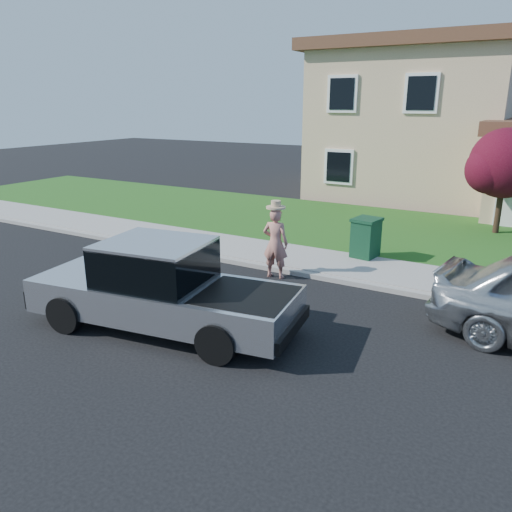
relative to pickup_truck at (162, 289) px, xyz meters
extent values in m
plane|color=black|center=(0.52, 1.28, -0.82)|extent=(80.00, 80.00, 0.00)
cube|color=gray|center=(1.52, 4.18, -0.76)|extent=(40.00, 0.20, 0.12)
cube|color=gray|center=(1.52, 5.28, -0.75)|extent=(40.00, 2.00, 0.15)
cube|color=#1C4D16|center=(1.52, 9.78, -0.77)|extent=(40.00, 7.00, 0.10)
cube|color=tan|center=(0.52, 18.28, 2.38)|extent=(8.00, 9.00, 6.40)
cube|color=#4C2D1E|center=(0.52, 18.28, 5.78)|extent=(8.80, 9.80, 0.50)
cube|color=white|center=(-1.68, 13.73, 3.78)|extent=(1.30, 0.10, 1.50)
cube|color=white|center=(1.52, 13.73, 3.78)|extent=(1.30, 0.10, 1.50)
cube|color=black|center=(-1.68, 13.73, 0.78)|extent=(1.30, 0.10, 1.50)
cylinder|color=black|center=(-1.53, -1.06, -0.46)|extent=(0.76, 0.37, 0.73)
cylinder|color=black|center=(-1.76, 0.60, -0.46)|extent=(0.76, 0.37, 0.73)
cylinder|color=black|center=(1.68, -0.61, -0.46)|extent=(0.76, 0.37, 0.73)
cylinder|color=black|center=(1.44, 1.05, -0.46)|extent=(0.76, 0.37, 0.73)
cube|color=silver|center=(0.02, 0.00, -0.19)|extent=(5.40, 2.53, 0.66)
cube|color=black|center=(-0.11, -0.02, 0.50)|extent=(2.13, 1.95, 0.78)
cube|color=silver|center=(-0.11, -0.02, 0.90)|extent=(2.13, 1.95, 0.07)
cube|color=black|center=(1.74, 0.24, 0.12)|extent=(1.84, 1.76, 0.05)
cube|color=black|center=(-2.58, -0.36, -0.32)|extent=(0.35, 1.73, 0.36)
cube|color=black|center=(2.63, 0.37, -0.36)|extent=(0.35, 1.73, 0.23)
cube|color=black|center=(-0.97, 0.86, 0.41)|extent=(0.14, 0.21, 0.16)
imported|color=tan|center=(0.50, 3.74, 0.08)|extent=(0.70, 0.51, 1.80)
cylinder|color=tan|center=(0.50, 3.74, 1.00)|extent=(0.48, 0.48, 0.05)
cylinder|color=tan|center=(0.50, 3.74, 1.07)|extent=(0.24, 0.24, 0.17)
cylinder|color=black|center=(4.94, 11.12, 0.06)|extent=(0.20, 0.20, 1.56)
sphere|color=#4A0F1E|center=(4.94, 11.12, 1.57)|extent=(2.24, 2.24, 2.24)
sphere|color=#4A0F1E|center=(4.55, 10.82, 1.38)|extent=(1.56, 1.56, 1.56)
cube|color=#0E361E|center=(2.06, 6.14, -0.17)|extent=(0.70, 0.79, 1.01)
cube|color=#0E361E|center=(2.06, 6.14, 0.38)|extent=(0.77, 0.86, 0.08)
camera|label=1|loc=(6.05, -6.89, 3.44)|focal=35.00mm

